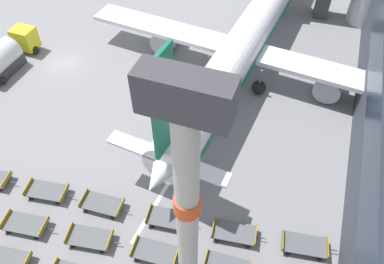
% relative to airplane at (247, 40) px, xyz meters
% --- Properties ---
extents(ground_plane, '(500.00, 500.00, 0.00)m').
position_rel_airplane_xyz_m(ground_plane, '(-18.48, -5.80, -3.47)').
color(ground_plane, gray).
extents(airplane, '(33.90, 40.23, 13.26)m').
position_rel_airplane_xyz_m(airplane, '(0.00, 0.00, 0.00)').
color(airplane, silver).
rests_on(airplane, ground_plane).
extents(fuel_tanker_primary, '(3.21, 7.70, 3.26)m').
position_rel_airplane_xyz_m(fuel_tanker_primary, '(-23.51, -8.44, -2.08)').
color(fuel_tanker_primary, yellow).
rests_on(fuel_tanker_primary, ground_plane).
extents(baggage_dolly_row_mid_a_col_b, '(3.90, 2.00, 0.92)m').
position_rel_airplane_xyz_m(baggage_dolly_row_mid_a_col_b, '(-9.84, -26.11, -2.98)').
color(baggage_dolly_row_mid_a_col_b, '#515459').
rests_on(baggage_dolly_row_mid_a_col_b, ground_plane).
extents(baggage_dolly_row_mid_b_col_b, '(3.90, 1.99, 0.92)m').
position_rel_airplane_xyz_m(baggage_dolly_row_mid_b_col_b, '(-10.27, -23.45, -2.98)').
color(baggage_dolly_row_mid_b_col_b, '#515459').
rests_on(baggage_dolly_row_mid_b_col_b, ground_plane).
extents(baggage_dolly_row_mid_b_col_c, '(3.91, 2.07, 0.92)m').
position_rel_airplane_xyz_m(baggage_dolly_row_mid_b_col_c, '(-5.33, -22.80, -2.98)').
color(baggage_dolly_row_mid_b_col_c, '#515459').
rests_on(baggage_dolly_row_mid_b_col_c, ground_plane).
extents(baggage_dolly_row_mid_b_col_d, '(3.88, 1.86, 0.92)m').
position_rel_airplane_xyz_m(baggage_dolly_row_mid_b_col_d, '(-0.54, -22.23, -2.98)').
color(baggage_dolly_row_mid_b_col_d, '#515459').
rests_on(baggage_dolly_row_mid_b_col_d, ground_plane).
extents(baggage_dolly_row_far_col_b, '(3.91, 2.04, 0.92)m').
position_rel_airplane_xyz_m(baggage_dolly_row_far_col_b, '(-10.43, -20.51, -2.98)').
color(baggage_dolly_row_far_col_b, '#515459').
rests_on(baggage_dolly_row_far_col_b, ground_plane).
extents(baggage_dolly_row_far_col_c, '(3.88, 1.84, 0.92)m').
position_rel_airplane_xyz_m(baggage_dolly_row_far_col_c, '(-5.82, -20.08, -2.98)').
color(baggage_dolly_row_far_col_c, '#515459').
rests_on(baggage_dolly_row_far_col_c, ground_plane).
extents(baggage_dolly_row_far_col_d, '(3.90, 1.96, 0.92)m').
position_rel_airplane_xyz_m(baggage_dolly_row_far_col_d, '(-0.64, -19.52, -2.98)').
color(baggage_dolly_row_far_col_d, '#515459').
rests_on(baggage_dolly_row_far_col_d, ground_plane).
extents(baggage_dolly_row_far_col_e, '(3.90, 1.99, 0.92)m').
position_rel_airplane_xyz_m(baggage_dolly_row_far_col_e, '(4.18, -18.96, -2.98)').
color(baggage_dolly_row_far_col_e, '#515459').
rests_on(baggage_dolly_row_far_col_e, ground_plane).
extents(baggage_dolly_row_far_col_f, '(3.91, 2.04, 0.92)m').
position_rel_airplane_xyz_m(baggage_dolly_row_far_col_f, '(9.06, -18.22, -2.98)').
color(baggage_dolly_row_far_col_f, '#515459').
rests_on(baggage_dolly_row_far_col_f, ground_plane).
extents(stand_guidance_stripe, '(2.87, 27.04, 0.01)m').
position_rel_airplane_xyz_m(stand_guidance_stripe, '(-1.22, -8.51, -3.46)').
color(stand_guidance_stripe, white).
rests_on(stand_guidance_stripe, ground_plane).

